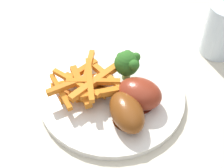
% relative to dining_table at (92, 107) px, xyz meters
% --- Properties ---
extents(dining_table, '(1.12, 0.72, 0.74)m').
position_rel_dining_table_xyz_m(dining_table, '(0.00, 0.00, 0.00)').
color(dining_table, beige).
rests_on(dining_table, ground_plane).
extents(dinner_plate, '(0.25, 0.25, 0.01)m').
position_rel_dining_table_xyz_m(dinner_plate, '(-0.07, 0.03, 0.12)').
color(dinner_plate, white).
rests_on(dinner_plate, dining_table).
extents(broccoli_floret_front, '(0.05, 0.04, 0.06)m').
position_rel_dining_table_xyz_m(broccoli_floret_front, '(-0.08, -0.01, 0.16)').
color(broccoli_floret_front, '#8AA554').
rests_on(broccoli_floret_front, dinner_plate).
extents(carrot_fries_pile, '(0.14, 0.14, 0.04)m').
position_rel_dining_table_xyz_m(carrot_fries_pile, '(-0.04, 0.06, 0.15)').
color(carrot_fries_pile, orange).
rests_on(carrot_fries_pile, dinner_plate).
extents(chicken_drumstick_near, '(0.12, 0.11, 0.04)m').
position_rel_dining_table_xyz_m(chicken_drumstick_near, '(-0.12, 0.07, 0.15)').
color(chicken_drumstick_near, '#54240B').
rests_on(chicken_drumstick_near, dinner_plate).
extents(chicken_drumstick_far, '(0.13, 0.07, 0.04)m').
position_rel_dining_table_xyz_m(chicken_drumstick_far, '(-0.12, 0.03, 0.15)').
color(chicken_drumstick_far, '#5E1B0F').
rests_on(chicken_drumstick_far, dinner_plate).
extents(water_glass, '(0.07, 0.07, 0.10)m').
position_rel_dining_table_xyz_m(water_glass, '(-0.19, -0.18, 0.17)').
color(water_glass, silver).
rests_on(water_glass, dining_table).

